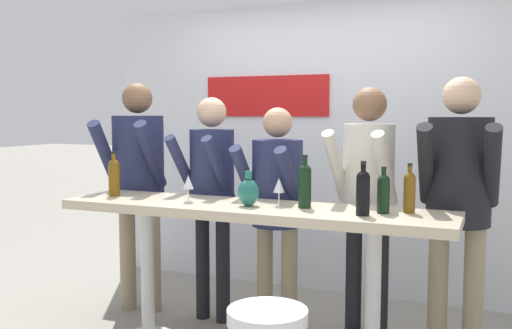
{
  "coord_description": "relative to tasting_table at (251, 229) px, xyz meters",
  "views": [
    {
      "loc": [
        1.41,
        -3.24,
        1.56
      ],
      "look_at": [
        0.0,
        0.09,
        1.24
      ],
      "focal_mm": 40.0,
      "sensor_mm": 36.0,
      "label": 1
    }
  ],
  "objects": [
    {
      "name": "wine_bottle_1",
      "position": [
        0.73,
        -0.08,
        0.29
      ],
      "size": [
        0.08,
        0.08,
        0.31
      ],
      "color": "black",
      "rests_on": "tasting_table"
    },
    {
      "name": "person_center_right",
      "position": [
        1.2,
        0.54,
        0.27
      ],
      "size": [
        0.48,
        0.58,
        1.79
      ],
      "rotation": [
        0.0,
        0.0,
        0.02
      ],
      "color": "gray",
      "rests_on": "ground_plane"
    },
    {
      "name": "wine_bottle_3",
      "position": [
        0.82,
        0.04,
        0.28
      ],
      "size": [
        0.07,
        0.07,
        0.27
      ],
      "color": "black",
      "rests_on": "tasting_table"
    },
    {
      "name": "wine_glass_1",
      "position": [
        0.18,
        0.03,
        0.28
      ],
      "size": [
        0.07,
        0.07,
        0.18
      ],
      "color": "silver",
      "rests_on": "tasting_table"
    },
    {
      "name": "wine_bottle_0",
      "position": [
        0.95,
        0.11,
        0.28
      ],
      "size": [
        0.07,
        0.07,
        0.29
      ],
      "color": "brown",
      "rests_on": "tasting_table"
    },
    {
      "name": "person_left",
      "position": [
        -0.54,
        0.5,
        0.21
      ],
      "size": [
        0.42,
        0.54,
        1.68
      ],
      "rotation": [
        0.0,
        0.0,
        -0.09
      ],
      "color": "black",
      "rests_on": "ground_plane"
    },
    {
      "name": "decorative_vase",
      "position": [
        0.0,
        -0.03,
        0.24
      ],
      "size": [
        0.13,
        0.13,
        0.22
      ],
      "color": "#1E665B",
      "rests_on": "tasting_table"
    },
    {
      "name": "wine_bottle_4",
      "position": [
        -1.04,
        -0.0,
        0.3
      ],
      "size": [
        0.08,
        0.08,
        0.31
      ],
      "color": "brown",
      "rests_on": "tasting_table"
    },
    {
      "name": "wine_bottle_2",
      "position": [
        0.34,
        0.04,
        0.3
      ],
      "size": [
        0.08,
        0.08,
        0.32
      ],
      "color": "black",
      "rests_on": "tasting_table"
    },
    {
      "name": "back_wall",
      "position": [
        -0.0,
        1.58,
        0.43
      ],
      "size": [
        4.11,
        0.12,
        2.53
      ],
      "color": "silver",
      "rests_on": "ground_plane"
    },
    {
      "name": "person_center_left",
      "position": [
        -0.01,
        0.48,
        0.15
      ],
      "size": [
        0.46,
        0.55,
        1.61
      ],
      "rotation": [
        0.0,
        0.0,
        -0.1
      ],
      "color": "gray",
      "rests_on": "ground_plane"
    },
    {
      "name": "tasting_table",
      "position": [
        0.0,
        0.0,
        0.0
      ],
      "size": [
        2.51,
        0.57,
        0.99
      ],
      "color": "beige",
      "rests_on": "ground_plane"
    },
    {
      "name": "person_far_left",
      "position": [
        -1.17,
        0.48,
        0.27
      ],
      "size": [
        0.52,
        0.62,
        1.8
      ],
      "rotation": [
        0.0,
        0.0,
        0.13
      ],
      "color": "gray",
      "rests_on": "ground_plane"
    },
    {
      "name": "person_center",
      "position": [
        0.63,
        0.52,
        0.25
      ],
      "size": [
        0.45,
        0.57,
        1.74
      ],
      "rotation": [
        0.0,
        0.0,
        -0.12
      ],
      "color": "black",
      "rests_on": "ground_plane"
    },
    {
      "name": "wine_glass_0",
      "position": [
        -0.42,
        -0.04,
        0.28
      ],
      "size": [
        0.07,
        0.07,
        0.18
      ],
      "color": "silver",
      "rests_on": "tasting_table"
    }
  ]
}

